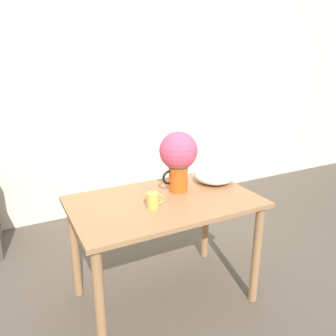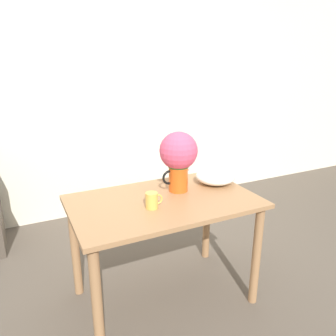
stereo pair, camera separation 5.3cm
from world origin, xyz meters
The scene contains 6 objects.
ground_plane centered at (0.00, 0.00, 0.00)m, with size 12.00×12.00×0.00m, color brown.
wall_back centered at (0.00, 1.66, 1.30)m, with size 8.00×0.05×2.60m.
table centered at (-0.13, -0.01, 0.66)m, with size 1.23×0.76×0.78m.
flower_vase centered at (0.03, 0.09, 1.03)m, with size 0.26×0.26×0.43m.
coffee_mug centered at (-0.25, -0.10, 0.83)m, with size 0.11×0.08×0.10m.
white_bowl centered at (0.35, 0.10, 0.83)m, with size 0.29×0.29×0.11m.
Camera 2 is at (-0.98, -1.83, 1.66)m, focal length 35.00 mm.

